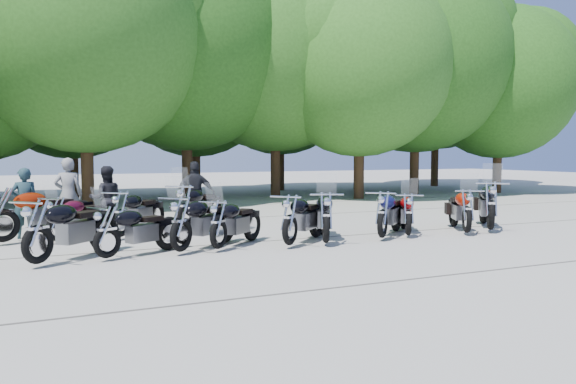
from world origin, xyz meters
name	(u,v)px	position (x,y,z in m)	size (l,w,h in m)	color
ground	(318,250)	(0.00, 0.00, 0.00)	(90.00, 90.00, 0.00)	gray
tree_3	(84,31)	(-3.57, 11.24, 6.32)	(8.70, 8.70, 10.67)	#3A2614
tree_4	(186,41)	(0.54, 13.09, 6.64)	(9.13, 9.13, 11.20)	#3A2614
tree_5	(275,50)	(4.61, 13.20, 6.57)	(9.04, 9.04, 11.10)	#3A2614
tree_6	(360,64)	(7.55, 10.82, 5.81)	(8.00, 8.00, 9.82)	#3A2614
tree_7	(416,59)	(11.20, 11.78, 6.39)	(8.79, 8.79, 10.79)	#3A2614
tree_8	(499,83)	(15.83, 11.20, 5.47)	(7.53, 7.53, 9.25)	#3A2614
tree_11	(71,73)	(-3.76, 16.43, 5.49)	(7.56, 7.56, 9.28)	#3A2614
tree_12	(195,75)	(1.80, 16.47, 5.72)	(7.88, 7.88, 9.67)	#3A2614
tree_13	(280,77)	(6.69, 17.47, 6.04)	(8.31, 8.31, 10.20)	#3A2614
tree_14	(358,81)	(10.68, 16.09, 5.83)	(8.02, 8.02, 9.84)	#3A2614
tree_15	(436,68)	(16.61, 17.02, 7.03)	(9.67, 9.67, 11.86)	#3A2614
motorcycle_0	(37,229)	(-5.25, 0.40, 0.67)	(0.72, 2.38, 1.35)	black
motorcycle_1	(107,230)	(-4.09, 0.52, 0.57)	(0.62, 2.03, 1.15)	black
motorcycle_2	(181,222)	(-2.69, 0.59, 0.65)	(0.70, 2.31, 1.30)	black
motorcycle_3	(218,223)	(-1.92, 0.64, 0.59)	(0.64, 2.10, 1.19)	black
motorcycle_4	(290,218)	(-0.43, 0.44, 0.64)	(0.69, 2.26, 1.28)	black
motorcycle_5	(326,216)	(0.39, 0.37, 0.66)	(0.71, 2.32, 1.31)	black
motorcycle_6	(383,213)	(1.91, 0.50, 0.64)	(0.69, 2.27, 1.28)	#0D0E3A
motorcycle_7	(408,213)	(2.70, 0.61, 0.59)	(0.64, 2.10, 1.18)	#800407
motorcycle_8	(467,209)	(4.23, 0.36, 0.64)	(0.69, 2.25, 1.27)	#951505
motorcycle_9	(491,204)	(5.09, 0.47, 0.73)	(0.78, 2.58, 1.46)	black
motorcycle_10	(3,213)	(-5.93, 3.27, 0.71)	(0.77, 2.52, 1.43)	maroon
motorcycle_11	(57,217)	(-4.86, 3.08, 0.58)	(0.63, 2.06, 1.16)	#3D081A
motorcycle_12	(121,212)	(-3.51, 3.08, 0.63)	(0.68, 2.24, 1.27)	black
motorcycle_13	(184,206)	(-1.97, 3.32, 0.69)	(0.74, 2.44, 1.38)	black
rider_0	(25,203)	(-5.52, 4.21, 0.83)	(0.60, 0.40, 1.65)	#1D353D
rider_1	(106,199)	(-3.66, 4.61, 0.83)	(0.81, 0.63, 1.66)	black
rider_2	(195,194)	(-1.40, 4.41, 0.89)	(1.04, 0.43, 1.78)	black
rider_3	(68,195)	(-4.52, 5.06, 0.94)	(0.68, 0.45, 1.88)	gray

